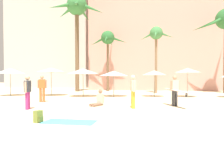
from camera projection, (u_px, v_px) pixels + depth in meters
ground at (73, 135)px, 5.98m from camera, size 120.00×120.00×0.00m
hotel_pink at (160, 30)px, 31.16m from camera, size 18.94×9.75×17.00m
hotel_tower_gray at (58, 16)px, 39.72m from camera, size 13.78×12.00×26.04m
palm_tree_far_left at (156, 37)px, 22.12m from camera, size 3.56×3.52×6.87m
palm_tree_left at (108, 40)px, 25.57m from camera, size 4.55×4.53×7.18m
palm_tree_right at (77, 11)px, 24.83m from camera, size 6.37×6.74×11.14m
cafe_umbrella_0 at (83, 71)px, 18.04m from camera, size 2.69×2.69×2.37m
cafe_umbrella_1 at (154, 73)px, 17.91m from camera, size 2.00×2.00×2.20m
cafe_umbrella_2 at (114, 73)px, 18.17m from camera, size 2.45×2.45×2.17m
cafe_umbrella_3 at (188, 70)px, 17.59m from camera, size 2.06×2.06×2.38m
cafe_umbrella_5 at (10, 71)px, 18.97m from camera, size 2.48×2.48×2.43m
cafe_umbrella_6 at (51, 70)px, 19.04m from camera, size 2.57×2.57×2.48m
beach_towel at (70, 122)px, 7.69m from camera, size 1.89×0.99×0.01m
backpack at (38, 117)px, 7.64m from camera, size 0.29×0.33×0.42m
person_mid_left at (99, 100)px, 12.29m from camera, size 0.74×0.99×0.92m
person_mid_right at (175, 90)px, 11.90m from camera, size 1.28×2.60×1.72m
person_mid_center at (42, 87)px, 14.06m from camera, size 0.59×0.36×1.75m
person_far_right at (133, 90)px, 11.14m from camera, size 0.32×0.61×1.73m
person_far_left at (28, 91)px, 10.75m from camera, size 0.27×0.61×1.71m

